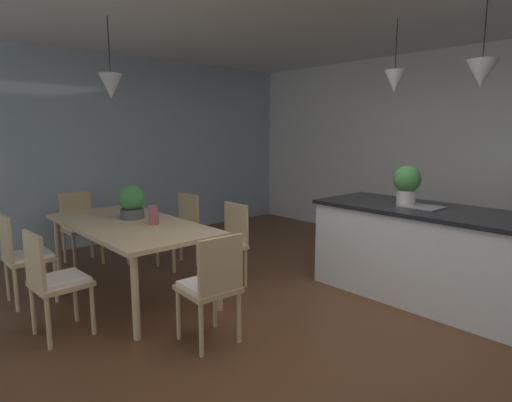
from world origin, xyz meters
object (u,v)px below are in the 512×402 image
object	(u,v)px
chair_far_left	(180,227)
chair_near_left	(23,255)
vase_on_dining_table	(153,215)
potted_plant_on_table	(132,201)
potted_plant_on_island	(407,183)
kitchen_island	(423,252)
chair_kitchen_end	(212,285)
dining_table	(130,229)
chair_near_right	(54,280)
chair_far_right	(226,242)
chair_window_end	(81,225)

from	to	relation	value
chair_far_left	chair_near_left	xyz separation A→B (m)	(0.00, -1.72, 0.00)
chair_far_left	vase_on_dining_table	size ratio (longest dim) A/B	4.67
chair_far_left	potted_plant_on_table	size ratio (longest dim) A/B	2.48
potted_plant_on_island	kitchen_island	bearing A→B (deg)	0.00
chair_near_left	chair_far_left	bearing A→B (deg)	90.09
chair_kitchen_end	dining_table	bearing A→B (deg)	179.89
chair_near_right	chair_kitchen_end	bearing A→B (deg)	42.92
kitchen_island	vase_on_dining_table	bearing A→B (deg)	-132.01
chair_near_right	potted_plant_on_table	world-z (taller)	potted_plant_on_table
potted_plant_on_island	chair_kitchen_end	bearing A→B (deg)	-101.12
potted_plant_on_table	potted_plant_on_island	bearing A→B (deg)	45.27
chair_kitchen_end	potted_plant_on_island	bearing A→B (deg)	78.88
chair_far_left	chair_near_left	size ratio (longest dim) A/B	1.00
dining_table	chair_far_left	bearing A→B (deg)	117.94
chair_far_right	chair_far_left	size ratio (longest dim) A/B	1.00
dining_table	potted_plant_on_island	size ratio (longest dim) A/B	5.12
chair_window_end	chair_far_left	size ratio (longest dim) A/B	1.00
chair_far_right	chair_window_end	xyz separation A→B (m)	(-1.83, -0.86, 0.00)
chair_kitchen_end	potted_plant_on_island	size ratio (longest dim) A/B	2.22
chair_far_left	chair_near_right	xyz separation A→B (m)	(0.91, -1.72, 0.00)
chair_far_right	chair_near_right	size ratio (longest dim) A/B	1.00
chair_kitchen_end	potted_plant_on_table	world-z (taller)	potted_plant_on_table
kitchen_island	vase_on_dining_table	world-z (taller)	vase_on_dining_table
chair_kitchen_end	chair_far_right	world-z (taller)	same
chair_window_end	kitchen_island	world-z (taller)	kitchen_island
chair_near_right	potted_plant_on_island	size ratio (longest dim) A/B	2.22
chair_near_left	kitchen_island	distance (m)	3.83
potted_plant_on_table	dining_table	bearing A→B (deg)	-34.96
chair_kitchen_end	chair_near_left	world-z (taller)	same
chair_window_end	chair_near_right	bearing A→B (deg)	-25.12
kitchen_island	potted_plant_on_table	distance (m)	2.96
chair_far_right	vase_on_dining_table	bearing A→B (deg)	-106.28
kitchen_island	potted_plant_on_table	bearing A→B (deg)	-137.69
chair_far_right	chair_window_end	bearing A→B (deg)	-154.84
chair_far_right	potted_plant_on_table	distance (m)	1.06
chair_near_right	potted_plant_on_table	bearing A→B (deg)	122.48
kitchen_island	potted_plant_on_table	xyz separation A→B (m)	(-2.16, -1.97, 0.45)
chair_near_left	vase_on_dining_table	world-z (taller)	vase_on_dining_table
chair_far_right	chair_far_left	xyz separation A→B (m)	(-0.91, -0.00, 0.00)
dining_table	potted_plant_on_table	bearing A→B (deg)	145.04
dining_table	chair_far_left	distance (m)	0.99
chair_kitchen_end	kitchen_island	distance (m)	2.18
chair_kitchen_end	kitchen_island	bearing A→B (deg)	73.40
chair_window_end	dining_table	bearing A→B (deg)	0.02
chair_window_end	potted_plant_on_island	size ratio (longest dim) A/B	2.22
chair_kitchen_end	potted_plant_on_island	distance (m)	2.22
chair_far_right	chair_far_left	world-z (taller)	same
dining_table	chair_window_end	bearing A→B (deg)	-179.98
chair_far_right	chair_window_end	size ratio (longest dim) A/B	1.00
chair_far_left	potted_plant_on_island	distance (m)	2.63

